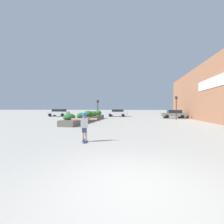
{
  "coord_description": "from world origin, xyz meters",
  "views": [
    {
      "loc": [
        0.13,
        -3.23,
        1.73
      ],
      "look_at": [
        -1.86,
        8.7,
        1.43
      ],
      "focal_mm": 24.0,
      "sensor_mm": 36.0,
      "label": 1
    }
  ],
  "objects_px": {
    "car_center_left": "(59,113)",
    "traffic_light_right": "(176,104)",
    "car_leftmost": "(117,113)",
    "skateboarder": "(84,124)",
    "skateboard": "(84,141)",
    "car_center_right": "(174,114)",
    "traffic_light_left": "(98,106)"
  },
  "relations": [
    {
      "from": "skateboard",
      "to": "car_center_left",
      "type": "bearing_deg",
      "value": 105.6
    },
    {
      "from": "skateboarder",
      "to": "traffic_light_left",
      "type": "height_order",
      "value": "traffic_light_left"
    },
    {
      "from": "car_leftmost",
      "to": "car_center_left",
      "type": "bearing_deg",
      "value": 97.97
    },
    {
      "from": "skateboard",
      "to": "car_center_right",
      "type": "relative_size",
      "value": 0.2
    },
    {
      "from": "skateboarder",
      "to": "car_leftmost",
      "type": "distance_m",
      "value": 23.63
    },
    {
      "from": "car_center_left",
      "to": "car_center_right",
      "type": "bearing_deg",
      "value": -94.58
    },
    {
      "from": "car_center_right",
      "to": "traffic_light_right",
      "type": "height_order",
      "value": "traffic_light_right"
    },
    {
      "from": "car_center_right",
      "to": "traffic_light_left",
      "type": "distance_m",
      "value": 13.2
    },
    {
      "from": "traffic_light_left",
      "to": "traffic_light_right",
      "type": "bearing_deg",
      "value": -0.65
    },
    {
      "from": "skateboarder",
      "to": "traffic_light_left",
      "type": "relative_size",
      "value": 0.45
    },
    {
      "from": "car_center_right",
      "to": "traffic_light_left",
      "type": "relative_size",
      "value": 1.27
    },
    {
      "from": "skateboard",
      "to": "traffic_light_right",
      "type": "height_order",
      "value": "traffic_light_right"
    },
    {
      "from": "car_leftmost",
      "to": "traffic_light_right",
      "type": "bearing_deg",
      "value": -124.96
    },
    {
      "from": "skateboard",
      "to": "car_leftmost",
      "type": "height_order",
      "value": "car_leftmost"
    },
    {
      "from": "car_leftmost",
      "to": "car_center_right",
      "type": "relative_size",
      "value": 1.07
    },
    {
      "from": "skateboard",
      "to": "skateboarder",
      "type": "height_order",
      "value": "skateboarder"
    },
    {
      "from": "traffic_light_left",
      "to": "skateboarder",
      "type": "bearing_deg",
      "value": -77.36
    },
    {
      "from": "skateboarder",
      "to": "car_leftmost",
      "type": "height_order",
      "value": "skateboarder"
    },
    {
      "from": "car_leftmost",
      "to": "traffic_light_right",
      "type": "distance_m",
      "value": 12.2
    },
    {
      "from": "car_center_right",
      "to": "car_leftmost",
      "type": "bearing_deg",
      "value": 71.13
    },
    {
      "from": "skateboard",
      "to": "car_center_right",
      "type": "distance_m",
      "value": 21.98
    },
    {
      "from": "skateboard",
      "to": "car_leftmost",
      "type": "bearing_deg",
      "value": 77.0
    },
    {
      "from": "skateboarder",
      "to": "car_center_right",
      "type": "relative_size",
      "value": 0.36
    },
    {
      "from": "traffic_light_right",
      "to": "car_center_right",
      "type": "bearing_deg",
      "value": 83.26
    },
    {
      "from": "car_leftmost",
      "to": "traffic_light_left",
      "type": "bearing_deg",
      "value": 160.52
    },
    {
      "from": "car_center_left",
      "to": "traffic_light_right",
      "type": "xyz_separation_m",
      "value": [
        22.16,
        -5.21,
        1.6
      ]
    },
    {
      "from": "traffic_light_right",
      "to": "skateboarder",
      "type": "bearing_deg",
      "value": -117.15
    },
    {
      "from": "traffic_light_left",
      "to": "car_center_right",
      "type": "bearing_deg",
      "value": 14.4
    },
    {
      "from": "car_leftmost",
      "to": "car_center_left",
      "type": "distance_m",
      "value": 12.37
    },
    {
      "from": "car_center_right",
      "to": "car_center_left",
      "type": "bearing_deg",
      "value": 85.42
    },
    {
      "from": "car_leftmost",
      "to": "skateboard",
      "type": "bearing_deg",
      "value": -176.69
    },
    {
      "from": "car_center_right",
      "to": "traffic_light_right",
      "type": "relative_size",
      "value": 1.1
    }
  ]
}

